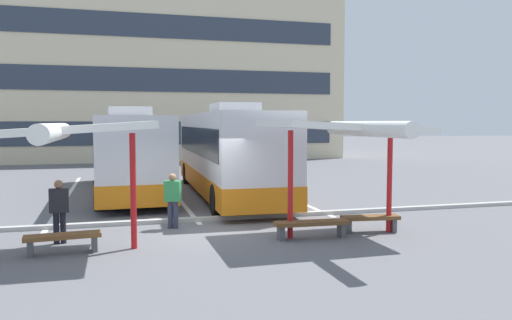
{
  "coord_description": "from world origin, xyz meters",
  "views": [
    {
      "loc": [
        -2.3,
        -13.63,
        2.97
      ],
      "look_at": [
        2.38,
        3.26,
        1.65
      ],
      "focal_mm": 35.52,
      "sensor_mm": 36.0,
      "label": 1
    }
  ],
  "objects_px": {
    "bench_0": "(63,239)",
    "waiting_shelter_1": "(347,130)",
    "coach_bus_0": "(128,154)",
    "coach_bus_1": "(227,153)",
    "waiting_passenger_0": "(173,197)",
    "bench_1": "(312,225)",
    "waiting_shelter_0": "(59,133)",
    "waiting_passenger_1": "(59,207)",
    "bench_2": "(370,220)"
  },
  "relations": [
    {
      "from": "waiting_shelter_1",
      "to": "bench_1",
      "type": "height_order",
      "value": "waiting_shelter_1"
    },
    {
      "from": "bench_1",
      "to": "waiting_shelter_0",
      "type": "bearing_deg",
      "value": -178.86
    },
    {
      "from": "coach_bus_0",
      "to": "waiting_passenger_0",
      "type": "relative_size",
      "value": 7.14
    },
    {
      "from": "waiting_shelter_1",
      "to": "waiting_passenger_1",
      "type": "relative_size",
      "value": 3.02
    },
    {
      "from": "bench_0",
      "to": "waiting_passenger_0",
      "type": "bearing_deg",
      "value": 37.72
    },
    {
      "from": "coach_bus_1",
      "to": "waiting_passenger_0",
      "type": "bearing_deg",
      "value": -115.78
    },
    {
      "from": "coach_bus_0",
      "to": "coach_bus_1",
      "type": "height_order",
      "value": "coach_bus_1"
    },
    {
      "from": "coach_bus_1",
      "to": "bench_0",
      "type": "bearing_deg",
      "value": -124.82
    },
    {
      "from": "coach_bus_1",
      "to": "waiting_passenger_1",
      "type": "distance_m",
      "value": 8.99
    },
    {
      "from": "coach_bus_0",
      "to": "bench_2",
      "type": "relative_size",
      "value": 6.86
    },
    {
      "from": "waiting_shelter_0",
      "to": "waiting_shelter_1",
      "type": "height_order",
      "value": "waiting_shelter_1"
    },
    {
      "from": "coach_bus_1",
      "to": "bench_1",
      "type": "xyz_separation_m",
      "value": [
        0.44,
        -8.05,
        -1.36
      ]
    },
    {
      "from": "waiting_passenger_0",
      "to": "bench_0",
      "type": "bearing_deg",
      "value": -142.28
    },
    {
      "from": "waiting_shelter_1",
      "to": "bench_1",
      "type": "distance_m",
      "value": 2.59
    },
    {
      "from": "bench_0",
      "to": "waiting_shelter_1",
      "type": "bearing_deg",
      "value": -1.63
    },
    {
      "from": "waiting_shelter_0",
      "to": "coach_bus_0",
      "type": "bearing_deg",
      "value": 80.28
    },
    {
      "from": "waiting_shelter_1",
      "to": "waiting_passenger_0",
      "type": "distance_m",
      "value": 5.12
    },
    {
      "from": "waiting_shelter_0",
      "to": "bench_0",
      "type": "distance_m",
      "value": 2.4
    },
    {
      "from": "bench_1",
      "to": "coach_bus_0",
      "type": "bearing_deg",
      "value": 114.0
    },
    {
      "from": "bench_0",
      "to": "waiting_shelter_1",
      "type": "distance_m",
      "value": 7.29
    },
    {
      "from": "coach_bus_1",
      "to": "bench_2",
      "type": "relative_size",
      "value": 7.43
    },
    {
      "from": "coach_bus_0",
      "to": "coach_bus_1",
      "type": "xyz_separation_m",
      "value": [
        3.85,
        -1.59,
        0.06
      ]
    },
    {
      "from": "coach_bus_1",
      "to": "waiting_shelter_0",
      "type": "xyz_separation_m",
      "value": [
        -5.53,
        -8.17,
        1.02
      ]
    },
    {
      "from": "coach_bus_0",
      "to": "bench_0",
      "type": "bearing_deg",
      "value": -99.95
    },
    {
      "from": "waiting_shelter_1",
      "to": "bench_2",
      "type": "bearing_deg",
      "value": 21.46
    },
    {
      "from": "bench_2",
      "to": "waiting_passenger_0",
      "type": "xyz_separation_m",
      "value": [
        -5.07,
        1.93,
        0.54
      ]
    },
    {
      "from": "waiting_passenger_1",
      "to": "bench_1",
      "type": "bearing_deg",
      "value": -10.49
    },
    {
      "from": "waiting_passenger_1",
      "to": "waiting_shelter_1",
      "type": "bearing_deg",
      "value": -9.9
    },
    {
      "from": "waiting_passenger_0",
      "to": "waiting_passenger_1",
      "type": "xyz_separation_m",
      "value": [
        -2.86,
        -1.05,
        0.02
      ]
    },
    {
      "from": "bench_0",
      "to": "waiting_passenger_1",
      "type": "xyz_separation_m",
      "value": [
        -0.17,
        1.03,
        0.55
      ]
    },
    {
      "from": "waiting_shelter_0",
      "to": "bench_1",
      "type": "bearing_deg",
      "value": 1.14
    },
    {
      "from": "coach_bus_1",
      "to": "waiting_passenger_0",
      "type": "relative_size",
      "value": 7.74
    },
    {
      "from": "waiting_passenger_0",
      "to": "waiting_shelter_0",
      "type": "bearing_deg",
      "value": -139.42
    },
    {
      "from": "coach_bus_1",
      "to": "bench_0",
      "type": "distance_m",
      "value": 9.77
    },
    {
      "from": "coach_bus_0",
      "to": "waiting_passenger_0",
      "type": "xyz_separation_m",
      "value": [
        1.02,
        -7.45,
        -0.77
      ]
    },
    {
      "from": "coach_bus_1",
      "to": "waiting_passenger_0",
      "type": "height_order",
      "value": "coach_bus_1"
    },
    {
      "from": "waiting_shelter_1",
      "to": "bench_2",
      "type": "distance_m",
      "value": 2.62
    },
    {
      "from": "coach_bus_0",
      "to": "bench_1",
      "type": "xyz_separation_m",
      "value": [
        4.29,
        -9.64,
        -1.3
      ]
    },
    {
      "from": "coach_bus_0",
      "to": "bench_1",
      "type": "relative_size",
      "value": 5.67
    },
    {
      "from": "coach_bus_0",
      "to": "waiting_shelter_0",
      "type": "bearing_deg",
      "value": -99.72
    },
    {
      "from": "bench_0",
      "to": "bench_2",
      "type": "distance_m",
      "value": 7.77
    },
    {
      "from": "bench_0",
      "to": "waiting_passenger_0",
      "type": "height_order",
      "value": "waiting_passenger_0"
    },
    {
      "from": "coach_bus_0",
      "to": "bench_2",
      "type": "bearing_deg",
      "value": -56.99
    },
    {
      "from": "coach_bus_0",
      "to": "bench_1",
      "type": "height_order",
      "value": "coach_bus_0"
    },
    {
      "from": "bench_2",
      "to": "waiting_shelter_1",
      "type": "bearing_deg",
      "value": -158.54
    },
    {
      "from": "coach_bus_0",
      "to": "waiting_passenger_1",
      "type": "height_order",
      "value": "coach_bus_0"
    },
    {
      "from": "bench_2",
      "to": "waiting_passenger_1",
      "type": "distance_m",
      "value": 8.0
    },
    {
      "from": "coach_bus_0",
      "to": "waiting_passenger_1",
      "type": "bearing_deg",
      "value": -102.19
    },
    {
      "from": "bench_0",
      "to": "bench_2",
      "type": "height_order",
      "value": "same"
    },
    {
      "from": "waiting_shelter_1",
      "to": "bench_0",
      "type": "bearing_deg",
      "value": 178.37
    }
  ]
}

